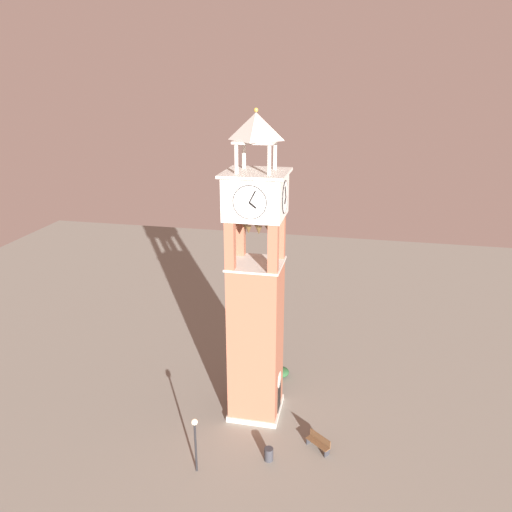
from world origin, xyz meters
TOP-DOWN VIEW (x-y plane):
  - ground at (0.00, 0.00)m, footprint 80.00×80.00m
  - clock_tower at (0.00, -0.00)m, footprint 3.66×3.66m
  - park_bench at (-2.87, -4.40)m, footprint 1.32×1.54m
  - lamp_post at (-6.02, 2.14)m, footprint 0.36×0.36m
  - trash_bin at (-4.37, -1.67)m, footprint 0.52×0.52m
  - shrub_near_entry at (4.32, -0.96)m, footprint 1.24×1.24m

SIDE VIEW (x-z plane):
  - ground at x=0.00m, z-range 0.00..0.00m
  - shrub_near_entry at x=4.32m, z-range 0.00..0.67m
  - trash_bin at x=-4.37m, z-range 0.00..0.80m
  - park_bench at x=-2.87m, z-range 0.01..0.96m
  - lamp_post at x=-6.02m, z-range 0.71..4.18m
  - clock_tower at x=0.00m, z-range -1.65..17.72m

